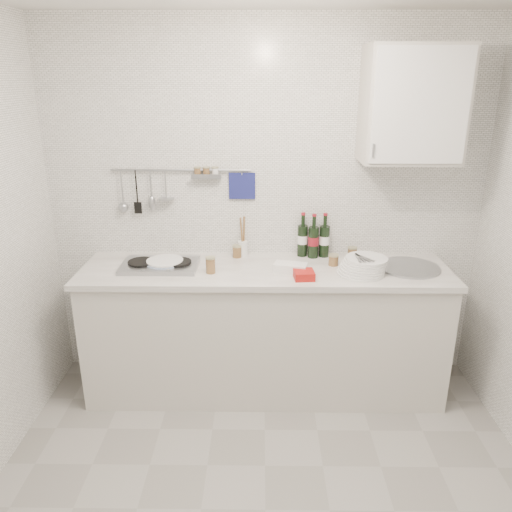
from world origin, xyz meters
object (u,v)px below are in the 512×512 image
at_px(plate_stack_hob, 164,264).
at_px(wine_bottles, 314,235).
at_px(plate_stack_sink, 363,266).
at_px(utensil_crock, 243,246).
at_px(wall_cabinet, 413,105).

xyz_separation_m(plate_stack_hob, wine_bottles, (1.01, 0.23, 0.13)).
height_order(plate_stack_hob, plate_stack_sink, plate_stack_sink).
distance_m(plate_stack_hob, wine_bottles, 1.05).
relative_size(plate_stack_hob, plate_stack_sink, 0.82).
relative_size(plate_stack_hob, utensil_crock, 0.92).
bearing_deg(wall_cabinet, plate_stack_sink, -143.15).
bearing_deg(plate_stack_hob, utensil_crock, 24.36).
relative_size(wall_cabinet, plate_stack_hob, 2.61).
bearing_deg(wine_bottles, wall_cabinet, -10.92).
distance_m(wall_cabinet, utensil_crock, 1.43).
xyz_separation_m(plate_stack_hob, utensil_crock, (0.52, 0.23, 0.04)).
height_order(wall_cabinet, wine_bottles, wall_cabinet).
height_order(plate_stack_hob, utensil_crock, utensil_crock).
bearing_deg(utensil_crock, plate_stack_hob, -155.64).
relative_size(plate_stack_sink, utensil_crock, 1.12).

